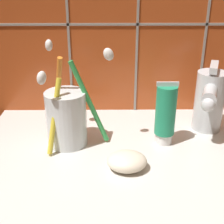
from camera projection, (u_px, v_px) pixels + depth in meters
sink_counter at (134, 155)px, 56.72cm from camera, size 57.54×36.71×2.00cm
toothbrush_cup at (67, 116)px, 56.47cm from camera, size 13.18×12.28×18.53cm
toothpaste_tube at (165, 114)px, 56.43cm from camera, size 3.89×3.70×12.04cm
sink_faucet at (209, 100)px, 60.89cm from camera, size 6.87×11.82×13.54cm
soap_bar at (127, 161)px, 50.49cm from camera, size 6.56×5.53×2.90cm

